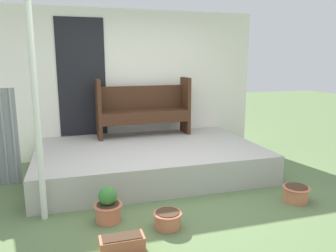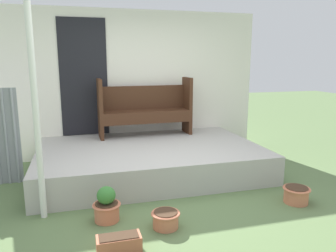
{
  "view_description": "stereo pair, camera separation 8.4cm",
  "coord_description": "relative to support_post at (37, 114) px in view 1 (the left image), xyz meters",
  "views": [
    {
      "loc": [
        -1.15,
        -3.71,
        1.74
      ],
      "look_at": [
        0.07,
        0.38,
        0.87
      ],
      "focal_mm": 35.0,
      "sensor_mm": 36.0,
      "label": 1
    },
    {
      "loc": [
        -1.07,
        -3.73,
        1.74
      ],
      "look_at": [
        0.07,
        0.38,
        0.87
      ],
      "focal_mm": 35.0,
      "sensor_mm": 36.0,
      "label": 2
    }
  ],
  "objects": [
    {
      "name": "bench",
      "position": [
        1.56,
        1.93,
        -0.25
      ],
      "size": [
        1.62,
        0.44,
        1.01
      ],
      "rotation": [
        0.0,
        0.0,
        0.03
      ],
      "color": "#422616",
      "rests_on": "porch_slab"
    },
    {
      "name": "planter_box_rect",
      "position": [
        0.73,
        -0.91,
        -1.1
      ],
      "size": [
        0.41,
        0.18,
        0.16
      ],
      "color": "#B26042",
      "rests_on": "ground_plane"
    },
    {
      "name": "porch_slab",
      "position": [
        1.47,
        1.15,
        -0.97
      ],
      "size": [
        3.35,
        2.15,
        0.42
      ],
      "color": "#B2AFA8",
      "rests_on": "ground_plane"
    },
    {
      "name": "support_post",
      "position": [
        0.0,
        0.0,
        0.0
      ],
      "size": [
        0.07,
        0.07,
        2.36
      ],
      "color": "white",
      "rests_on": "ground_plane"
    },
    {
      "name": "ground_plane",
      "position": [
        1.5,
        0.08,
        -1.18
      ],
      "size": [
        24.0,
        24.0,
        0.0
      ],
      "primitive_type": "plane",
      "color": "#5B7547"
    },
    {
      "name": "flower_pot_left",
      "position": [
        0.68,
        -0.27,
        -1.01
      ],
      "size": [
        0.31,
        0.31,
        0.39
      ],
      "color": "#C67251",
      "rests_on": "ground_plane"
    },
    {
      "name": "flower_pot_right",
      "position": [
        2.97,
        -0.43,
        -1.07
      ],
      "size": [
        0.33,
        0.33,
        0.2
      ],
      "color": "#C67251",
      "rests_on": "ground_plane"
    },
    {
      "name": "house_wall",
      "position": [
        1.43,
        2.25,
        0.12
      ],
      "size": [
        4.55,
        0.08,
        2.6
      ],
      "color": "white",
      "rests_on": "ground_plane"
    },
    {
      "name": "flower_pot_middle",
      "position": [
        1.26,
        -0.59,
        -1.08
      ],
      "size": [
        0.31,
        0.31,
        0.18
      ],
      "color": "#C67251",
      "rests_on": "ground_plane"
    }
  ]
}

